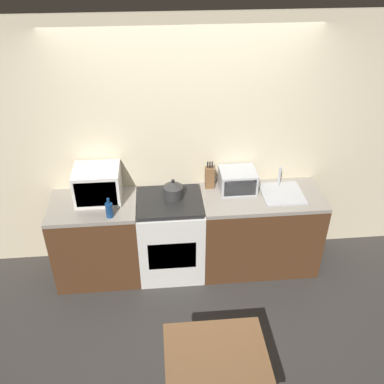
{
  "coord_description": "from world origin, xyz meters",
  "views": [
    {
      "loc": [
        -0.28,
        -2.9,
        3.31
      ],
      "look_at": [
        0.03,
        0.52,
        1.05
      ],
      "focal_mm": 40.0,
      "sensor_mm": 36.0,
      "label": 1
    }
  ],
  "objects_px": {
    "dining_table": "(218,375)",
    "stove_range": "(171,236)",
    "toaster_oven": "(238,180)",
    "microwave": "(98,184)",
    "bottle": "(109,210)",
    "kettle": "(173,190)"
  },
  "relations": [
    {
      "from": "kettle",
      "to": "stove_range",
      "type": "bearing_deg",
      "value": -126.3
    },
    {
      "from": "stove_range",
      "to": "toaster_oven",
      "type": "distance_m",
      "value": 0.91
    },
    {
      "from": "toaster_oven",
      "to": "stove_range",
      "type": "bearing_deg",
      "value": -169.19
    },
    {
      "from": "microwave",
      "to": "bottle",
      "type": "xyz_separation_m",
      "value": [
        0.13,
        -0.32,
        -0.09
      ]
    },
    {
      "from": "toaster_oven",
      "to": "dining_table",
      "type": "xyz_separation_m",
      "value": [
        -0.46,
        -1.9,
        -0.39
      ]
    },
    {
      "from": "dining_table",
      "to": "stove_range",
      "type": "bearing_deg",
      "value": 97.81
    },
    {
      "from": "kettle",
      "to": "dining_table",
      "type": "relative_size",
      "value": 0.27
    },
    {
      "from": "kettle",
      "to": "microwave",
      "type": "xyz_separation_m",
      "value": [
        -0.74,
        0.04,
        0.08
      ]
    },
    {
      "from": "microwave",
      "to": "dining_table",
      "type": "relative_size",
      "value": 0.58
    },
    {
      "from": "microwave",
      "to": "toaster_oven",
      "type": "distance_m",
      "value": 1.41
    },
    {
      "from": "microwave",
      "to": "bottle",
      "type": "relative_size",
      "value": 2.18
    },
    {
      "from": "kettle",
      "to": "toaster_oven",
      "type": "distance_m",
      "value": 0.67
    },
    {
      "from": "kettle",
      "to": "microwave",
      "type": "relative_size",
      "value": 0.46
    },
    {
      "from": "toaster_oven",
      "to": "dining_table",
      "type": "relative_size",
      "value": 0.47
    },
    {
      "from": "stove_range",
      "to": "microwave",
      "type": "relative_size",
      "value": 2.02
    },
    {
      "from": "kettle",
      "to": "dining_table",
      "type": "xyz_separation_m",
      "value": [
        0.2,
        -1.83,
        -0.36
      ]
    },
    {
      "from": "bottle",
      "to": "dining_table",
      "type": "bearing_deg",
      "value": -62.32
    },
    {
      "from": "stove_range",
      "to": "dining_table",
      "type": "relative_size",
      "value": 1.16
    },
    {
      "from": "toaster_oven",
      "to": "dining_table",
      "type": "bearing_deg",
      "value": -103.69
    },
    {
      "from": "bottle",
      "to": "toaster_oven",
      "type": "bearing_deg",
      "value": 15.51
    },
    {
      "from": "dining_table",
      "to": "kettle",
      "type": "bearing_deg",
      "value": 96.25
    },
    {
      "from": "stove_range",
      "to": "kettle",
      "type": "relative_size",
      "value": 4.37
    }
  ]
}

